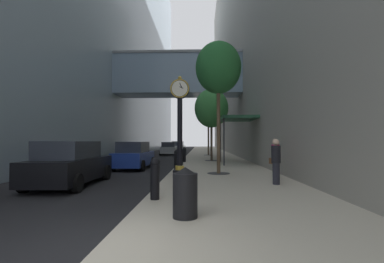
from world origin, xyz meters
TOP-DOWN VIEW (x-y plane):
  - ground_plane at (0.00, 27.00)m, footprint 110.00×110.00m
  - sidewalk_right at (2.71, 30.00)m, footprint 5.43×80.00m
  - building_block_left at (-11.03, 29.96)m, footprint 21.32×80.00m
  - building_block_right at (9.93, 30.00)m, footprint 9.00×80.00m
  - street_clock at (0.68, 7.69)m, footprint 0.84×0.55m
  - bollard_nearest at (0.33, 3.39)m, footprint 0.26×0.26m
  - bollard_third at (0.33, 10.03)m, footprint 0.26×0.26m
  - bollard_fourth at (0.33, 13.35)m, footprint 0.26×0.26m
  - bollard_fifth at (0.33, 16.67)m, footprint 0.26×0.26m
  - street_tree_near at (2.47, 9.35)m, footprint 2.26×2.26m
  - street_tree_mid_near at (2.47, 18.05)m, footprint 2.76×2.76m
  - street_tree_mid_far at (2.47, 26.76)m, footprint 1.92×1.92m
  - trash_bin at (1.26, 1.65)m, footprint 0.53×0.53m
  - pedestrian_walking at (4.75, 7.57)m, footprint 0.52×0.46m
  - pedestrian_by_clock at (4.37, 6.08)m, footprint 0.34×0.34m
  - storefront_awning at (4.19, 15.33)m, footprint 2.40×3.60m
  - car_silver_near at (-2.45, 30.12)m, footprint 2.13×4.07m
  - car_blue_mid at (-2.59, 12.81)m, footprint 2.01×4.26m
  - car_black_far at (-3.51, 6.46)m, footprint 2.14×4.66m
  - car_white_trailing at (-1.86, 36.81)m, footprint 2.10×4.02m

SIDE VIEW (x-z plane):
  - ground_plane at x=0.00m, z-range 0.00..0.00m
  - sidewalk_right at x=2.71m, z-range 0.00..0.14m
  - trash_bin at x=1.26m, z-range 0.15..1.20m
  - bollard_nearest at x=0.33m, z-range 0.17..1.30m
  - bollard_third at x=0.33m, z-range 0.17..1.30m
  - bollard_fourth at x=0.33m, z-range 0.17..1.30m
  - bollard_fifth at x=0.33m, z-range 0.17..1.30m
  - car_silver_near at x=-2.45m, z-range -0.02..1.60m
  - car_blue_mid at x=-2.59m, z-range -0.03..1.67m
  - car_white_trailing at x=-1.86m, z-range -0.03..1.67m
  - car_black_far at x=-3.51m, z-range -0.03..1.70m
  - pedestrian_by_clock at x=4.37m, z-range 0.19..1.86m
  - pedestrian_walking at x=4.75m, z-range 0.19..1.88m
  - street_clock at x=0.68m, z-range 0.36..4.80m
  - storefront_awning at x=4.19m, z-range 1.63..4.93m
  - street_tree_mid_near at x=2.47m, z-range 1.47..7.34m
  - street_tree_mid_far at x=2.47m, z-range 1.74..7.24m
  - street_tree_near at x=2.47m, z-range 2.07..8.63m
  - building_block_right at x=9.93m, z-range 0.00..35.20m
  - building_block_left at x=-11.03m, z-range -0.06..39.07m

